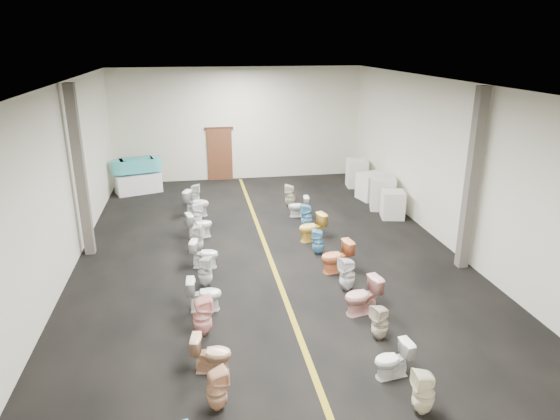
# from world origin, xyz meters

# --- Properties ---
(floor) EXTENTS (16.00, 16.00, 0.00)m
(floor) POSITION_xyz_m (0.00, 0.00, 0.00)
(floor) COLOR black
(floor) RESTS_ON ground
(ceiling) EXTENTS (16.00, 16.00, 0.00)m
(ceiling) POSITION_xyz_m (0.00, 0.00, 4.50)
(ceiling) COLOR black
(ceiling) RESTS_ON ground
(wall_back) EXTENTS (10.00, 0.00, 10.00)m
(wall_back) POSITION_xyz_m (0.00, 8.00, 2.25)
(wall_back) COLOR beige
(wall_back) RESTS_ON ground
(wall_front) EXTENTS (10.00, 0.00, 10.00)m
(wall_front) POSITION_xyz_m (0.00, -8.00, 2.25)
(wall_front) COLOR beige
(wall_front) RESTS_ON ground
(wall_left) EXTENTS (0.00, 16.00, 16.00)m
(wall_left) POSITION_xyz_m (-5.00, 0.00, 2.25)
(wall_left) COLOR beige
(wall_left) RESTS_ON ground
(wall_right) EXTENTS (0.00, 16.00, 16.00)m
(wall_right) POSITION_xyz_m (5.00, 0.00, 2.25)
(wall_right) COLOR beige
(wall_right) RESTS_ON ground
(aisle_stripe) EXTENTS (0.12, 15.60, 0.01)m
(aisle_stripe) POSITION_xyz_m (0.00, 0.00, 0.00)
(aisle_stripe) COLOR olive
(aisle_stripe) RESTS_ON floor
(back_door) EXTENTS (1.00, 0.10, 2.10)m
(back_door) POSITION_xyz_m (-0.80, 7.94, 1.05)
(back_door) COLOR #562D19
(back_door) RESTS_ON floor
(door_frame) EXTENTS (1.15, 0.08, 0.10)m
(door_frame) POSITION_xyz_m (-0.80, 7.95, 2.12)
(door_frame) COLOR #331C11
(door_frame) RESTS_ON back_door
(column_left) EXTENTS (0.25, 0.25, 4.50)m
(column_left) POSITION_xyz_m (-4.75, 1.00, 2.25)
(column_left) COLOR #59544C
(column_left) RESTS_ON floor
(column_right) EXTENTS (0.25, 0.25, 4.50)m
(column_right) POSITION_xyz_m (4.75, -1.50, 2.25)
(column_right) COLOR #59544C
(column_right) RESTS_ON floor
(display_table) EXTENTS (1.80, 1.30, 0.72)m
(display_table) POSITION_xyz_m (-3.97, 6.63, 0.36)
(display_table) COLOR white
(display_table) RESTS_ON floor
(bathtub) EXTENTS (1.82, 0.98, 0.55)m
(bathtub) POSITION_xyz_m (-3.97, 6.63, 1.07)
(bathtub) COLOR #3FB3B7
(bathtub) RESTS_ON display_table
(appliance_crate_a) EXTENTS (0.83, 0.83, 0.89)m
(appliance_crate_a) POSITION_xyz_m (4.40, 2.27, 0.45)
(appliance_crate_a) COLOR silver
(appliance_crate_a) RESTS_ON floor
(appliance_crate_b) EXTENTS (1.00, 1.00, 1.09)m
(appliance_crate_b) POSITION_xyz_m (4.40, 3.20, 0.55)
(appliance_crate_b) COLOR silver
(appliance_crate_b) RESTS_ON floor
(appliance_crate_c) EXTENTS (1.01, 1.01, 0.94)m
(appliance_crate_c) POSITION_xyz_m (4.40, 4.31, 0.47)
(appliance_crate_c) COLOR silver
(appliance_crate_c) RESTS_ON floor
(appliance_crate_d) EXTENTS (0.85, 0.85, 1.07)m
(appliance_crate_d) POSITION_xyz_m (4.40, 5.97, 0.54)
(appliance_crate_d) COLOR silver
(appliance_crate_d) RESTS_ON floor
(toilet_left_1) EXTENTS (0.42, 0.41, 0.72)m
(toilet_left_1) POSITION_xyz_m (-1.69, -5.69, 0.36)
(toilet_left_1) COLOR #E3AA81
(toilet_left_1) RESTS_ON floor
(toilet_left_2) EXTENTS (0.74, 0.50, 0.69)m
(toilet_left_2) POSITION_xyz_m (-1.72, -4.70, 0.35)
(toilet_left_2) COLOR #D9A780
(toilet_left_2) RESTS_ON floor
(toilet_left_3) EXTENTS (0.44, 0.43, 0.82)m
(toilet_left_3) POSITION_xyz_m (-1.85, -3.54, 0.41)
(toilet_left_3) COLOR #FBB2A8
(toilet_left_3) RESTS_ON floor
(toilet_left_4) EXTENTS (0.74, 0.45, 0.74)m
(toilet_left_4) POSITION_xyz_m (-1.78, -2.58, 0.37)
(toilet_left_4) COLOR white
(toilet_left_4) RESTS_ON floor
(toilet_left_5) EXTENTS (0.45, 0.45, 0.75)m
(toilet_left_5) POSITION_xyz_m (-1.73, -1.48, 0.37)
(toilet_left_5) COLOR silver
(toilet_left_5) RESTS_ON floor
(toilet_left_6) EXTENTS (0.77, 0.55, 0.71)m
(toilet_left_6) POSITION_xyz_m (-1.71, -0.43, 0.36)
(toilet_left_6) COLOR white
(toilet_left_6) RESTS_ON floor
(toilet_left_7) EXTENTS (0.45, 0.44, 0.77)m
(toilet_left_7) POSITION_xyz_m (-1.88, 0.59, 0.39)
(toilet_left_7) COLOR silver
(toilet_left_7) RESTS_ON floor
(toilet_left_8) EXTENTS (0.84, 0.61, 0.77)m
(toilet_left_8) POSITION_xyz_m (-1.80, 1.64, 0.38)
(toilet_left_8) COLOR white
(toilet_left_8) RESTS_ON floor
(toilet_left_9) EXTENTS (0.42, 0.41, 0.77)m
(toilet_left_9) POSITION_xyz_m (-1.87, 2.55, 0.39)
(toilet_left_9) COLOR white
(toilet_left_9) RESTS_ON floor
(toilet_left_10) EXTENTS (0.92, 0.72, 0.83)m
(toilet_left_10) POSITION_xyz_m (-1.84, 3.63, 0.41)
(toilet_left_10) COLOR silver
(toilet_left_10) RESTS_ON floor
(toilet_left_11) EXTENTS (0.38, 0.38, 0.75)m
(toilet_left_11) POSITION_xyz_m (-1.89, 4.71, 0.37)
(toilet_left_11) COLOR silver
(toilet_left_11) RESTS_ON floor
(toilet_right_0) EXTENTS (0.36, 0.36, 0.76)m
(toilet_right_0) POSITION_xyz_m (1.43, -6.32, 0.38)
(toilet_right_0) COLOR #F2E9C6
(toilet_right_0) RESTS_ON floor
(toilet_right_1) EXTENTS (0.69, 0.45, 0.66)m
(toilet_right_1) POSITION_xyz_m (1.30, -5.40, 0.33)
(toilet_right_1) COLOR white
(toilet_right_1) RESTS_ON floor
(toilet_right_2) EXTENTS (0.42, 0.41, 0.72)m
(toilet_right_2) POSITION_xyz_m (1.50, -4.28, 0.36)
(toilet_right_2) COLOR beige
(toilet_right_2) RESTS_ON floor
(toilet_right_3) EXTENTS (0.87, 0.61, 0.80)m
(toilet_right_3) POSITION_xyz_m (1.48, -3.29, 0.40)
(toilet_right_3) COLOR #DD9D94
(toilet_right_3) RESTS_ON floor
(toilet_right_4) EXTENTS (0.43, 0.43, 0.80)m
(toilet_right_4) POSITION_xyz_m (1.48, -2.25, 0.40)
(toilet_right_4) COLOR silver
(toilet_right_4) RESTS_ON floor
(toilet_right_5) EXTENTS (0.85, 0.58, 0.80)m
(toilet_right_5) POSITION_xyz_m (1.50, -1.27, 0.40)
(toilet_right_5) COLOR #EE854B
(toilet_right_5) RESTS_ON floor
(toilet_right_6) EXTENTS (0.42, 0.41, 0.70)m
(toilet_right_6) POSITION_xyz_m (1.32, -0.13, 0.35)
(toilet_right_6) COLOR #5FA5CC
(toilet_right_6) RESTS_ON floor
(toilet_right_7) EXTENTS (0.86, 0.61, 0.80)m
(toilet_right_7) POSITION_xyz_m (1.38, 0.82, 0.40)
(toilet_right_7) COLOR #F6C64A
(toilet_right_7) RESTS_ON floor
(toilet_right_8) EXTENTS (0.38, 0.37, 0.76)m
(toilet_right_8) POSITION_xyz_m (1.46, 1.84, 0.38)
(toilet_right_8) COLOR #61A4CE
(toilet_right_8) RESTS_ON floor
(toilet_right_9) EXTENTS (0.70, 0.44, 0.68)m
(toilet_right_9) POSITION_xyz_m (1.42, 2.92, 0.34)
(toilet_right_9) COLOR silver
(toilet_right_9) RESTS_ON floor
(toilet_right_10) EXTENTS (0.44, 0.44, 0.79)m
(toilet_right_10) POSITION_xyz_m (1.35, 3.95, 0.40)
(toilet_right_10) COLOR beige
(toilet_right_10) RESTS_ON floor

